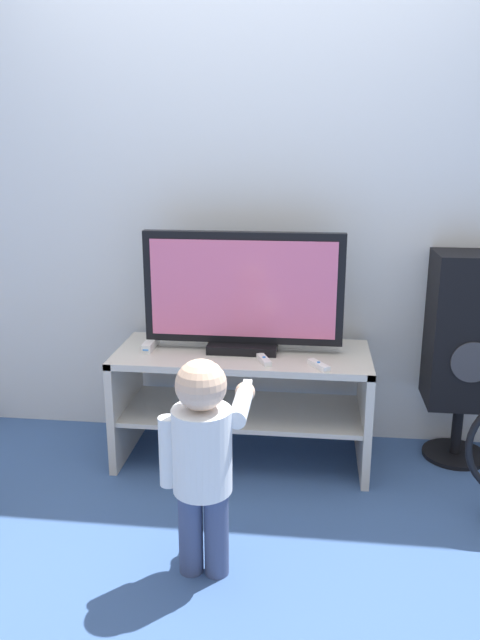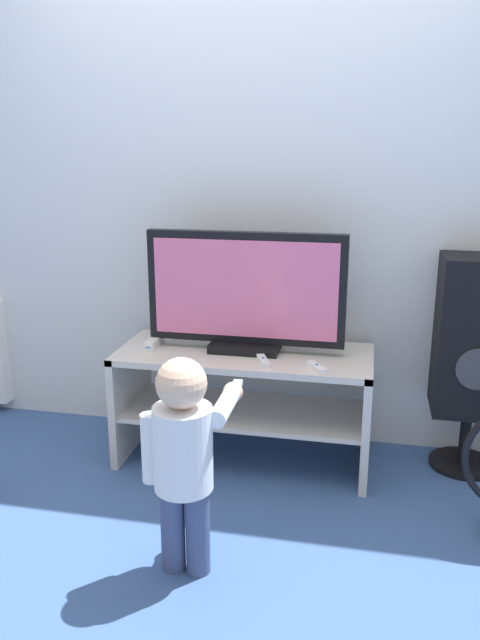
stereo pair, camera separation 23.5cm
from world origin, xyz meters
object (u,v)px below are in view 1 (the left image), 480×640
at_px(television, 243,293).
at_px(speaker_tower, 467,334).
at_px(game_console, 151,344).
at_px(remote_primary, 319,365).
at_px(child, 203,450).
at_px(remote_secondary, 264,360).

distance_m(television, speaker_tower, 1.06).
height_order(game_console, speaker_tower, speaker_tower).
xyz_separation_m(television, remote_primary, (0.35, -0.20, -0.26)).
height_order(remote_primary, child, child).
bearing_deg(game_console, television, 3.46).
relative_size(game_console, remote_primary, 1.44).
height_order(remote_secondary, child, child).
relative_size(game_console, child, 0.23).
relative_size(television, remote_primary, 7.24).
bearing_deg(child, television, 87.65).
height_order(game_console, child, child).
bearing_deg(television, remote_secondary, -55.10).
xyz_separation_m(remote_primary, speaker_tower, (0.68, 0.31, 0.07)).
bearing_deg(remote_primary, speaker_tower, 24.44).
relative_size(remote_secondary, speaker_tower, 0.13).
bearing_deg(remote_secondary, television, 124.90).
distance_m(remote_primary, speaker_tower, 0.75).
relative_size(game_console, remote_secondary, 1.37).
bearing_deg(game_console, remote_primary, -12.34).
height_order(television, remote_primary, television).
distance_m(game_console, remote_secondary, 0.57).
relative_size(remote_secondary, child, 0.17).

